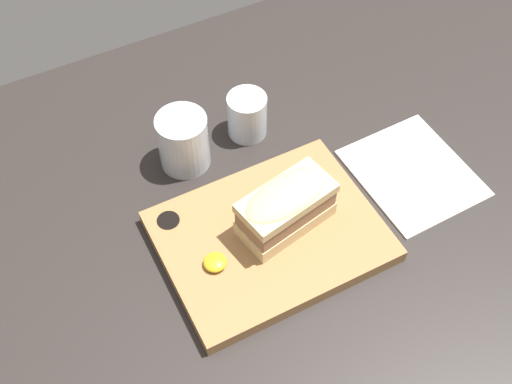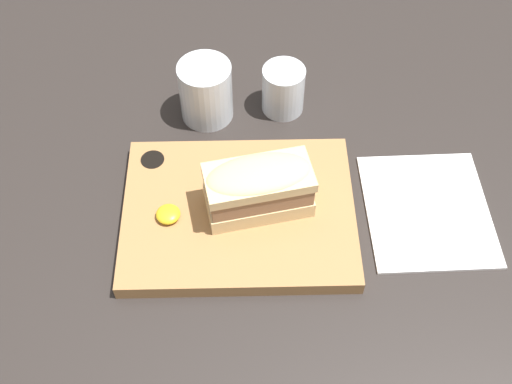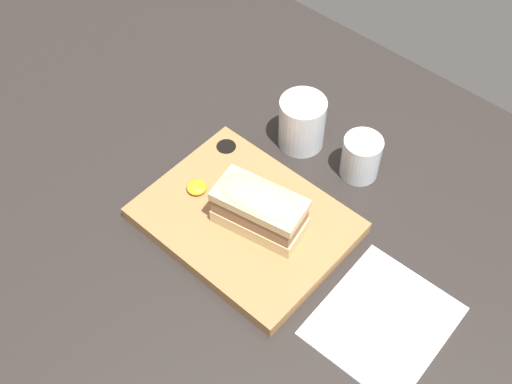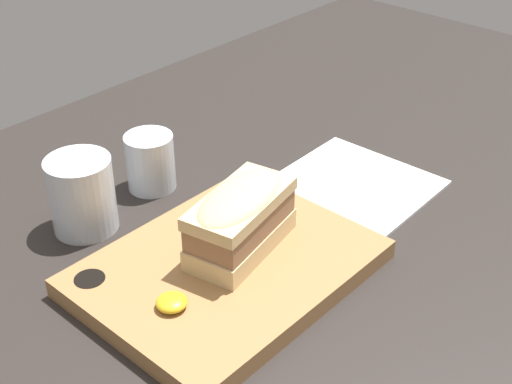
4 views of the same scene
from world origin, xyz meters
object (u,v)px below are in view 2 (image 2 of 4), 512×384
serving_board (238,212)px  sandwich (259,186)px  water_glass (206,95)px  wine_glass (283,90)px  napkin (427,210)px

serving_board → sandwich: (2.66, 0.28, 5.22)cm
water_glass → wine_glass: 11.34cm
wine_glass → napkin: (18.43, -19.51, -3.35)cm
napkin → water_glass: bearing=148.2°
sandwich → wine_glass: size_ratio=1.94×
serving_board → wine_glass: (6.77, 20.00, 2.42)cm
sandwich → water_glass: size_ratio=1.56×
serving_board → wine_glass: size_ratio=4.07×
serving_board → wine_glass: bearing=71.3°
sandwich → wine_glass: bearing=78.3°
napkin → sandwich: bearing=-179.5°
water_glass → serving_board: bearing=-76.6°
serving_board → water_glass: water_glass is taller
wine_glass → napkin: size_ratio=0.39×
serving_board → wine_glass: 21.25cm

